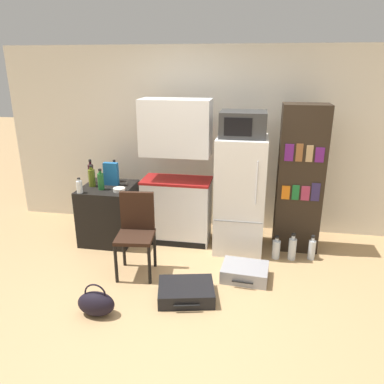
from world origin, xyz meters
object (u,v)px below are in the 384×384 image
(bottle_ketchup_red, at_px, (106,177))
(chair, at_px, (136,227))
(refrigerator, at_px, (240,195))
(microwave, at_px, (243,124))
(bottle_clear_short, at_px, (79,187))
(bowl, at_px, (119,190))
(cereal_box, at_px, (111,174))
(handbag, at_px, (96,303))
(water_bottle_back, at_px, (312,249))
(bottle_wine_dark, at_px, (91,173))
(bottle_olive_oil, at_px, (92,177))
(bottle_green_tall, at_px, (101,181))
(suitcase_large_flat, at_px, (186,292))
(side_table, at_px, (109,213))
(water_bottle_front, at_px, (292,248))
(kitchen_hutch, at_px, (177,178))
(bottle_blue_soda, at_px, (115,172))
(bookshelf, at_px, (300,180))
(water_bottle_middle, at_px, (276,249))
(suitcase_small_flat, at_px, (245,272))

(bottle_ketchup_red, distance_m, chair, 1.21)
(refrigerator, bearing_deg, bottle_ketchup_red, 174.81)
(microwave, bearing_deg, bottle_clear_short, -169.97)
(bowl, height_order, cereal_box, cereal_box)
(refrigerator, height_order, handbag, refrigerator)
(bowl, xyz_separation_m, water_bottle_back, (2.40, 0.03, -0.64))
(bottle_wine_dark, distance_m, chair, 1.28)
(refrigerator, bearing_deg, microwave, -106.31)
(bottle_olive_oil, relative_size, bottle_green_tall, 1.05)
(bottle_wine_dark, relative_size, suitcase_large_flat, 0.50)
(side_table, xyz_separation_m, bottle_ketchup_red, (-0.09, 0.21, 0.44))
(handbag, relative_size, water_bottle_front, 1.05)
(bottle_green_tall, bearing_deg, refrigerator, 5.68)
(kitchen_hutch, distance_m, bottle_blue_soda, 0.88)
(water_bottle_back, bearing_deg, cereal_box, 175.66)
(bookshelf, distance_m, water_bottle_middle, 0.90)
(bottle_blue_soda, bearing_deg, water_bottle_back, -7.72)
(kitchen_hutch, distance_m, water_bottle_back, 1.90)
(bookshelf, height_order, suitcase_large_flat, bookshelf)
(microwave, distance_m, bookshelf, 1.00)
(cereal_box, bearing_deg, bottle_olive_oil, -156.30)
(chair, height_order, suitcase_small_flat, chair)
(bottle_ketchup_red, relative_size, handbag, 0.43)
(kitchen_hutch, distance_m, bottle_wine_dark, 1.17)
(bottle_blue_soda, xyz_separation_m, bottle_green_tall, (-0.05, -0.36, -0.01))
(bookshelf, relative_size, cereal_box, 6.11)
(side_table, height_order, microwave, microwave)
(bottle_clear_short, xyz_separation_m, handbag, (0.72, -1.28, -0.71))
(bottle_blue_soda, xyz_separation_m, water_bottle_back, (2.60, -0.35, -0.74))
(refrigerator, relative_size, cereal_box, 4.83)
(bottle_olive_oil, height_order, suitcase_small_flat, bottle_olive_oil)
(microwave, distance_m, bowl, 1.73)
(water_bottle_front, distance_m, water_bottle_back, 0.24)
(kitchen_hutch, relative_size, bottle_clear_short, 9.58)
(side_table, distance_m, bottle_green_tall, 0.51)
(refrigerator, distance_m, bowl, 1.52)
(refrigerator, xyz_separation_m, water_bottle_back, (0.90, -0.16, -0.59))
(handbag, bearing_deg, cereal_box, 105.14)
(water_bottle_front, bearing_deg, bottle_wine_dark, 173.89)
(suitcase_large_flat, bearing_deg, handbag, -164.72)
(cereal_box, xyz_separation_m, chair, (0.59, -0.81, -0.35))
(bottle_olive_oil, height_order, handbag, bottle_olive_oil)
(bookshelf, distance_m, water_bottle_front, 0.85)
(bottle_clear_short, bearing_deg, bookshelf, 10.32)
(microwave, bearing_deg, handbag, -127.32)
(side_table, height_order, bottle_green_tall, bottle_green_tall)
(refrigerator, distance_m, bottle_green_tall, 1.77)
(bottle_olive_oil, xyz_separation_m, water_bottle_middle, (2.39, -0.15, -0.74))
(microwave, bearing_deg, bottle_wine_dark, 177.77)
(water_bottle_back, bearing_deg, chair, -163.07)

